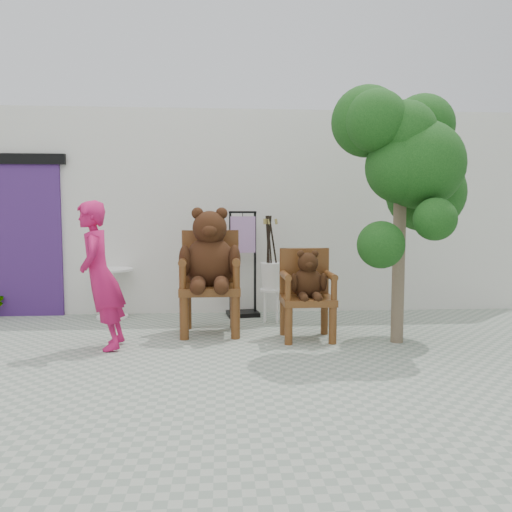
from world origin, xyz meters
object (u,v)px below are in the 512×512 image
at_px(person, 100,276).
at_px(cafe_table, 112,287).
at_px(display_stand, 243,276).
at_px(chair_small, 307,285).
at_px(chair_big, 210,263).
at_px(tree, 407,161).
at_px(stool_bucket, 271,275).

height_order(person, cafe_table, person).
bearing_deg(display_stand, chair_small, -70.26).
xyz_separation_m(cafe_table, display_stand, (1.87, -0.00, 0.14)).
xyz_separation_m(chair_big, tree, (2.23, -0.58, 1.19)).
xyz_separation_m(display_stand, tree, (1.78, -1.60, 1.49)).
bearing_deg(person, display_stand, 130.85).
relative_size(cafe_table, display_stand, 0.47).
relative_size(cafe_table, tree, 0.24).
bearing_deg(tree, chair_small, 167.16).
bearing_deg(cafe_table, stool_bucket, -11.05).
bearing_deg(stool_bucket, chair_big, -143.98).
xyz_separation_m(chair_big, cafe_table, (-1.42, 1.03, -0.44)).
height_order(chair_small, person, person).
relative_size(chair_small, stool_bucket, 0.73).
relative_size(chair_small, cafe_table, 1.51).
relative_size(chair_big, tree, 0.54).
relative_size(chair_small, tree, 0.37).
height_order(chair_small, cafe_table, chair_small).
relative_size(person, stool_bucket, 1.11).
height_order(chair_big, person, person).
bearing_deg(chair_big, stool_bucket, 36.02).
height_order(person, display_stand, person).
bearing_deg(stool_bucket, person, -148.42).
height_order(display_stand, stool_bucket, display_stand).
relative_size(person, display_stand, 1.07).
distance_m(chair_small, stool_bucket, 0.98).
bearing_deg(stool_bucket, chair_small, -70.24).
bearing_deg(person, chair_big, 113.49).
xyz_separation_m(chair_big, chair_small, (1.15, -0.33, -0.24)).
bearing_deg(person, chair_small, 92.56).
relative_size(display_stand, tree, 0.52).
bearing_deg(tree, person, -179.14).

